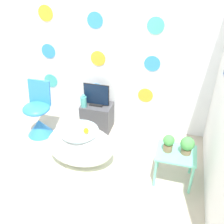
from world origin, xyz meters
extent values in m
plane|color=#BCB29E|center=(0.00, 0.00, 0.00)|extent=(12.00, 12.00, 0.00)
cube|color=white|center=(0.00, 1.66, 1.30)|extent=(4.32, 0.04, 2.60)
cylinder|color=#4CBFB2|center=(-0.81, 1.63, 0.63)|extent=(0.22, 0.01, 0.22)
cylinder|color=#3899E5|center=(-0.03, 1.63, 0.57)|extent=(0.22, 0.01, 0.22)
cylinder|color=gold|center=(0.74, 1.63, 0.59)|extent=(0.22, 0.01, 0.22)
cylinder|color=#3899E5|center=(-0.78, 1.63, 1.13)|extent=(0.22, 0.01, 0.22)
cylinder|color=gold|center=(0.01, 1.63, 1.09)|extent=(0.22, 0.01, 0.22)
cylinder|color=#3899E5|center=(0.80, 1.63, 1.10)|extent=(0.22, 0.01, 0.22)
cylinder|color=gold|center=(-0.75, 1.63, 1.68)|extent=(0.22, 0.01, 0.22)
cylinder|color=#3899E5|center=(-0.02, 1.63, 1.63)|extent=(0.22, 0.01, 0.22)
cylinder|color=#4CBFB2|center=(0.80, 1.63, 1.61)|extent=(0.22, 0.01, 0.22)
cube|color=silver|center=(0.10, 0.56, 0.00)|extent=(1.03, 0.83, 0.01)
ellipsoid|color=white|center=(0.06, 0.66, 0.26)|extent=(0.90, 0.60, 0.51)
cylinder|color=#B2DBEA|center=(0.06, 0.66, 0.49)|extent=(0.49, 0.49, 0.01)
sphere|color=yellow|center=(0.17, 0.62, 0.55)|extent=(0.07, 0.07, 0.07)
sphere|color=yellow|center=(0.17, 0.60, 0.57)|extent=(0.04, 0.04, 0.04)
cone|color=orange|center=(0.17, 0.59, 0.57)|extent=(0.02, 0.02, 0.02)
cone|color=#338CE0|center=(-0.77, 1.05, 0.13)|extent=(0.38, 0.38, 0.25)
ellipsoid|color=#338CE0|center=(-0.77, 1.05, 0.46)|extent=(0.40, 0.40, 0.14)
cube|color=#338CE0|center=(-0.77, 1.20, 0.65)|extent=(0.34, 0.09, 0.38)
cube|color=#4C4C51|center=(0.03, 1.45, 0.21)|extent=(0.46, 0.33, 0.42)
cube|color=white|center=(0.03, 1.29, 0.29)|extent=(0.39, 0.01, 0.12)
cube|color=black|center=(0.03, 1.45, 0.43)|extent=(0.21, 0.12, 0.02)
cube|color=black|center=(0.03, 1.45, 0.60)|extent=(0.39, 0.01, 0.33)
cube|color=#0F1E38|center=(0.03, 1.44, 0.60)|extent=(0.37, 0.01, 0.31)
cylinder|color=#51B2AD|center=(-0.14, 1.35, 0.50)|extent=(0.09, 0.09, 0.16)
cylinder|color=#51B2AD|center=(-0.14, 1.35, 0.60)|extent=(0.05, 0.05, 0.03)
cube|color=#72D8B7|center=(1.27, 0.64, 0.42)|extent=(0.46, 0.39, 0.02)
cylinder|color=#72D8B7|center=(1.07, 0.47, 0.21)|extent=(0.03, 0.03, 0.41)
cylinder|color=#72D8B7|center=(1.48, 0.47, 0.21)|extent=(0.03, 0.03, 0.41)
cylinder|color=#72D8B7|center=(1.07, 0.80, 0.21)|extent=(0.03, 0.03, 0.41)
cylinder|color=#72D8B7|center=(1.48, 0.80, 0.21)|extent=(0.03, 0.03, 0.41)
cylinder|color=#8C6B4C|center=(1.17, 0.64, 0.48)|extent=(0.11, 0.11, 0.10)
sphere|color=#4C9E4C|center=(1.17, 0.64, 0.59)|extent=(0.13, 0.13, 0.13)
cylinder|color=#8C6B4C|center=(1.38, 0.65, 0.47)|extent=(0.12, 0.12, 0.07)
sphere|color=#4C9E4C|center=(1.38, 0.65, 0.58)|extent=(0.16, 0.16, 0.16)
camera|label=1|loc=(1.17, -1.81, 2.46)|focal=42.00mm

